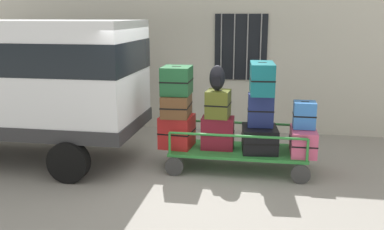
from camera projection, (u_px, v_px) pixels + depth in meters
The scene contains 16 objects.
ground_plane at pixel (191, 170), 7.61m from camera, with size 40.00×40.00×0.00m, color gray.
building_wall at pixel (213, 25), 9.83m from camera, with size 12.00×0.38×5.00m.
van at pixel (9, 75), 7.87m from camera, with size 4.93×2.09×2.63m.
luggage_cart at pixel (238, 152), 7.57m from camera, with size 2.46×1.07×0.37m.
cart_railing at pixel (239, 132), 7.48m from camera, with size 2.36×0.94×0.40m.
suitcase_left_bottom at pixel (177, 131), 7.67m from camera, with size 0.62×0.64×0.58m.
suitcase_left_middle at pixel (177, 105), 7.54m from camera, with size 0.50×0.69×0.39m.
suitcase_left_top at pixel (177, 80), 7.47m from camera, with size 0.51×0.60×0.50m.
suitcase_midleft_bottom at pixel (218, 133), 7.55m from camera, with size 0.59×0.40×0.58m.
suitcase_midleft_middle at pixel (218, 104), 7.42m from camera, with size 0.44×0.48×0.49m.
suitcase_center_bottom at pixel (260, 139), 7.45m from camera, with size 0.68×0.77×0.44m.
suitcase_center_middle at pixel (261, 110), 7.34m from camera, with size 0.47×0.29×0.60m.
suitcase_center_top at pixel (262, 78), 7.21m from camera, with size 0.46×0.86×0.54m.
suitcase_midright_bottom at pixel (303, 141), 7.29m from camera, with size 0.44×0.76×0.45m.
suitcase_midright_middle at pixel (304, 115), 7.25m from camera, with size 0.38×0.35×0.47m.
backpack at pixel (217, 78), 7.28m from camera, with size 0.27×0.22×0.44m.
Camera 1 is at (1.23, -7.07, 2.73)m, focal length 39.39 mm.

